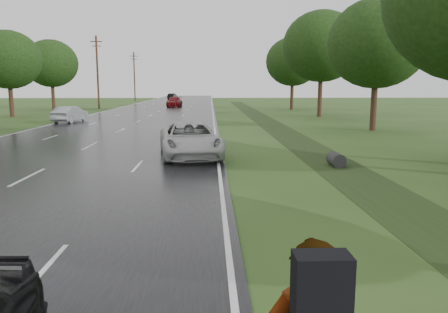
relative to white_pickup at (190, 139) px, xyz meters
The scene contains 16 objects.
road 33.12m from the white_pickup, 99.56° to the left, with size 14.00×180.00×0.04m, color black.
edge_stripe_east 32.68m from the white_pickup, 87.81° to the left, with size 0.12×180.00×0.01m, color silver.
edge_stripe_west 34.88m from the white_pickup, 110.57° to the left, with size 0.12×180.00×0.01m, color silver.
center_line 33.12m from the white_pickup, 99.56° to the left, with size 0.12×180.00×0.01m, color silver.
drainage_ditch 8.78m from the white_pickup, 46.66° to the left, with size 2.20×120.00×0.56m.
utility_pole_far 45.33m from the white_pickup, 109.02° to the left, with size 1.60×0.26×10.00m.
utility_pole_distant 74.25m from the white_pickup, 101.44° to the left, with size 1.60×0.26×10.00m.
tree_east_c 18.04m from the white_pickup, 42.53° to the left, with size 7.00×7.00×9.29m.
tree_east_d 29.14m from the white_pickup, 64.38° to the left, with size 8.00×8.00×10.76m.
tree_east_f 41.80m from the white_pickup, 73.16° to the left, with size 7.20×7.20×9.62m.
tree_west_d 33.52m from the white_pickup, 126.47° to the left, with size 6.60×6.60×8.80m.
tree_west_f 45.75m from the white_pickup, 116.54° to the left, with size 7.00×7.00×9.29m.
white_pickup is the anchor object (origin of this frame).
silver_sedan 22.09m from the white_pickup, 120.76° to the left, with size 1.49×4.27×1.41m, color #919599.
far_car_red 47.43m from the white_pickup, 95.41° to the left, with size 2.11×5.19×1.51m, color maroon.
far_car_dark 82.95m from the white_pickup, 95.39° to the left, with size 1.48×4.25×1.40m, color black.
Camera 1 is at (6.41, -7.22, 3.21)m, focal length 35.00 mm.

